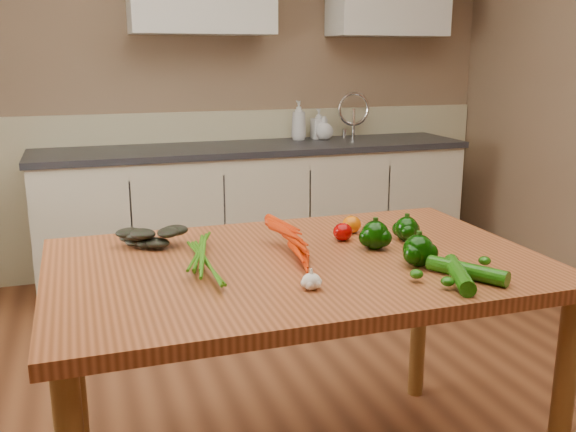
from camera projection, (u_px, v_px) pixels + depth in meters
The scene contains 17 objects.
room at pixel (353, 122), 2.21m from camera, with size 4.04×5.04×2.64m.
counter_run at pixel (257, 210), 4.32m from camera, with size 2.84×0.64×1.14m.
table at pixel (298, 287), 2.08m from camera, with size 1.56×1.01×0.84m.
soap_bottle_a at pixel (299, 120), 4.43m from camera, with size 0.10×0.10×0.27m, color silver.
soap_bottle_b at pixel (319, 124), 4.49m from camera, with size 0.09×0.10×0.21m, color silver.
soap_bottle_c at pixel (324, 128), 4.46m from camera, with size 0.13×0.13×0.16m, color silver.
carrot_bunch at pixel (264, 247), 2.06m from camera, with size 0.29×0.22×0.08m, color red, non-canonical shape.
leafy_greens at pixel (153, 232), 2.17m from camera, with size 0.22×0.20×0.11m, color black, non-canonical shape.
garlic_bulb at pixel (311, 281), 1.79m from camera, with size 0.05×0.05×0.05m, color white.
pepper_a at pixel (375, 235), 2.16m from camera, with size 0.10×0.10×0.10m, color black.
pepper_b at pixel (407, 229), 2.26m from camera, with size 0.08×0.08×0.08m, color black.
pepper_c at pixel (418, 251), 1.98m from camera, with size 0.10×0.10×0.10m, color black.
tomato_a at pixel (343, 232), 2.26m from camera, with size 0.07×0.07×0.06m, color #950402.
tomato_b at pixel (352, 224), 2.35m from camera, with size 0.07×0.07×0.06m, color #CF5A05.
tomato_c at pixel (407, 226), 2.34m from camera, with size 0.07×0.07×0.06m, color #CF5A05.
zucchini_a at pixel (467, 271), 1.87m from camera, with size 0.05×0.05×0.25m, color #134C08.
zucchini_b at pixel (459, 275), 1.84m from camera, with size 0.05×0.05×0.24m, color #134C08.
Camera 1 is at (-0.91, -1.86, 1.47)m, focal length 40.00 mm.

